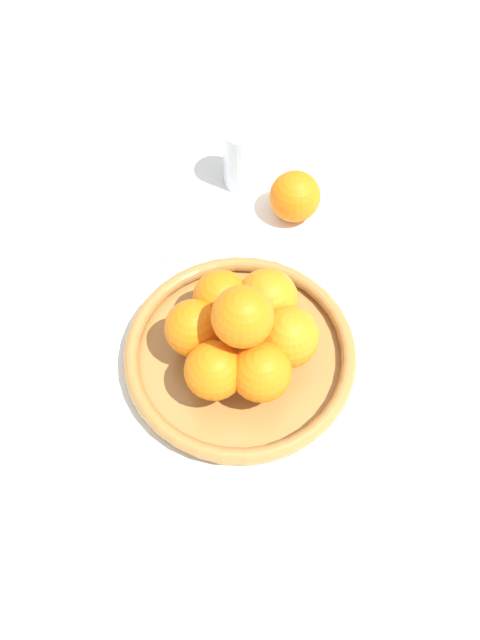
# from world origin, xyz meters

# --- Properties ---
(ground_plane) EXTENTS (4.00, 4.00, 0.00)m
(ground_plane) POSITION_xyz_m (0.00, 0.00, 0.00)
(ground_plane) COLOR white
(fruit_bowl) EXTENTS (0.32, 0.32, 0.04)m
(fruit_bowl) POSITION_xyz_m (0.00, 0.00, 0.02)
(fruit_bowl) COLOR #A57238
(fruit_bowl) RESTS_ON ground_plane
(orange_pile) EXTENTS (0.19, 0.21, 0.14)m
(orange_pile) POSITION_xyz_m (0.00, 0.00, 0.08)
(orange_pile) COLOR orange
(orange_pile) RESTS_ON fruit_bowl
(stray_orange) EXTENTS (0.08, 0.08, 0.08)m
(stray_orange) POSITION_xyz_m (-0.06, 0.28, 0.04)
(stray_orange) COLOR orange
(stray_orange) RESTS_ON ground_plane
(drinking_glass) EXTENTS (0.07, 0.07, 0.11)m
(drinking_glass) POSITION_xyz_m (-0.17, 0.30, 0.05)
(drinking_glass) COLOR silver
(drinking_glass) RESTS_ON ground_plane
(napkin_folded) EXTENTS (0.17, 0.17, 0.01)m
(napkin_folded) POSITION_xyz_m (-0.25, 0.15, 0.00)
(napkin_folded) COLOR beige
(napkin_folded) RESTS_ON ground_plane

